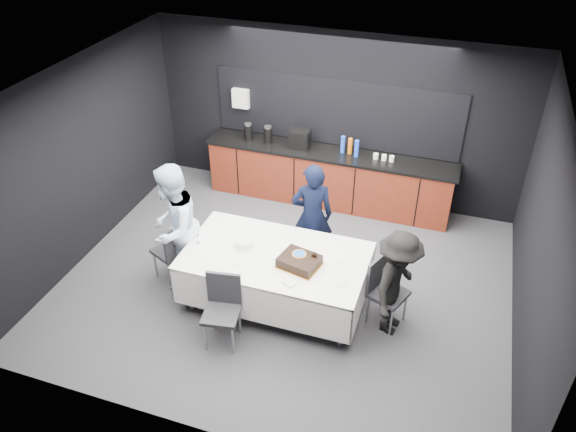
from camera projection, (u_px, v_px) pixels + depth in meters
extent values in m
plane|color=#414146|center=(286.00, 282.00, 7.82)|extent=(6.00, 6.00, 0.00)
cube|color=white|center=(285.00, 91.00, 6.24)|extent=(6.00, 5.00, 0.04)
cube|color=black|center=(335.00, 118.00, 8.99)|extent=(6.00, 0.04, 2.80)
cube|color=black|center=(197.00, 338.00, 5.07)|extent=(6.00, 0.04, 2.80)
cube|color=black|center=(82.00, 161.00, 7.81)|extent=(0.04, 5.00, 2.80)
cube|color=black|center=(540.00, 243.00, 6.24)|extent=(0.04, 5.00, 2.80)
cube|color=#5C1C0E|center=(328.00, 178.00, 9.29)|extent=(4.00, 0.60, 0.90)
cube|color=black|center=(329.00, 153.00, 9.02)|extent=(4.10, 0.64, 0.04)
cube|color=black|center=(335.00, 113.00, 8.91)|extent=(4.00, 0.03, 1.10)
cube|color=white|center=(241.00, 98.00, 9.26)|extent=(0.28, 0.12, 0.32)
cylinder|color=black|center=(248.00, 132.00, 9.30)|extent=(0.14, 0.14, 0.26)
cylinder|color=black|center=(268.00, 135.00, 9.21)|extent=(0.14, 0.14, 0.26)
cube|color=black|center=(300.00, 139.00, 9.06)|extent=(0.32, 0.24, 0.30)
cylinder|color=blue|center=(343.00, 144.00, 8.92)|extent=(0.07, 0.07, 0.28)
cylinder|color=orange|center=(350.00, 146.00, 8.89)|extent=(0.07, 0.07, 0.26)
cylinder|color=blue|center=(357.00, 149.00, 8.80)|extent=(0.07, 0.07, 0.28)
cylinder|color=white|center=(376.00, 156.00, 8.79)|extent=(0.08, 0.08, 0.09)
cylinder|color=white|center=(384.00, 158.00, 8.75)|extent=(0.08, 0.08, 0.09)
cylinder|color=white|center=(392.00, 159.00, 8.72)|extent=(0.08, 0.08, 0.09)
cylinder|color=#99999E|center=(248.00, 124.00, 9.22)|extent=(0.12, 0.12, 0.03)
cylinder|color=#99999E|center=(268.00, 127.00, 9.13)|extent=(0.12, 0.12, 0.03)
cylinder|color=#99999E|center=(189.00, 287.00, 7.17)|extent=(0.06, 0.06, 0.75)
cylinder|color=#99999E|center=(221.00, 243.00, 7.95)|extent=(0.06, 0.06, 0.75)
cylinder|color=#99999E|center=(341.00, 323.00, 6.64)|extent=(0.06, 0.06, 0.75)
cylinder|color=#99999E|center=(360.00, 272.00, 7.42)|extent=(0.06, 0.06, 0.75)
cube|color=white|center=(275.00, 256.00, 7.08)|extent=(2.32, 1.32, 0.04)
cube|color=white|center=(258.00, 306.00, 6.72)|extent=(2.32, 0.02, 0.55)
cube|color=white|center=(291.00, 243.00, 7.74)|extent=(2.32, 0.02, 0.55)
cube|color=white|center=(195.00, 255.00, 7.53)|extent=(0.02, 1.32, 0.55)
cube|color=white|center=(363.00, 291.00, 6.93)|extent=(0.02, 1.32, 0.55)
cube|color=gold|center=(299.00, 265.00, 6.90)|extent=(0.58, 0.51, 0.01)
cube|color=black|center=(299.00, 261.00, 6.86)|extent=(0.53, 0.46, 0.10)
cube|color=black|center=(299.00, 258.00, 6.83)|extent=(0.53, 0.46, 0.01)
cylinder|color=orange|center=(299.00, 254.00, 6.88)|extent=(0.18, 0.18, 0.00)
cylinder|color=blue|center=(299.00, 254.00, 6.88)|extent=(0.15, 0.15, 0.01)
sphere|color=black|center=(316.00, 253.00, 6.87)|extent=(0.04, 0.04, 0.04)
sphere|color=black|center=(317.00, 255.00, 6.83)|extent=(0.04, 0.04, 0.04)
sphere|color=black|center=(314.00, 255.00, 6.84)|extent=(0.04, 0.04, 0.04)
cylinder|color=white|center=(244.00, 243.00, 7.20)|extent=(0.24, 0.24, 0.10)
cylinder|color=white|center=(238.00, 261.00, 6.95)|extent=(0.22, 0.22, 0.01)
cylinder|color=white|center=(343.00, 265.00, 6.90)|extent=(0.20, 0.20, 0.01)
cylinder|color=white|center=(341.00, 282.00, 6.64)|extent=(0.19, 0.19, 0.01)
cylinder|color=white|center=(286.00, 234.00, 7.42)|extent=(0.18, 0.18, 0.01)
cube|color=white|center=(289.00, 283.00, 6.61)|extent=(0.18, 0.15, 0.02)
cylinder|color=white|center=(198.00, 242.00, 7.28)|extent=(0.06, 0.06, 0.00)
cylinder|color=white|center=(197.00, 239.00, 7.24)|extent=(0.01, 0.01, 0.12)
cylinder|color=white|center=(197.00, 232.00, 7.18)|extent=(0.05, 0.05, 0.10)
cube|color=#2B2B2F|center=(171.00, 251.00, 7.67)|extent=(0.56, 0.56, 0.05)
cube|color=#2B2B2F|center=(178.00, 242.00, 7.43)|extent=(0.21, 0.40, 0.45)
cylinder|color=#99999E|center=(175.00, 253.00, 8.00)|extent=(0.03, 0.03, 0.44)
cylinder|color=#99999E|center=(155.00, 264.00, 7.80)|extent=(0.03, 0.03, 0.44)
cylinder|color=#99999E|center=(190.00, 263.00, 7.81)|extent=(0.03, 0.03, 0.44)
cylinder|color=#99999E|center=(171.00, 275.00, 7.61)|extent=(0.03, 0.03, 0.44)
cube|color=#2B2B2F|center=(388.00, 294.00, 6.95)|extent=(0.55, 0.55, 0.05)
cube|color=#2B2B2F|center=(377.00, 272.00, 6.91)|extent=(0.19, 0.41, 0.45)
cylinder|color=#99999E|center=(391.00, 321.00, 6.88)|extent=(0.03, 0.03, 0.44)
cylinder|color=#99999E|center=(405.00, 307.00, 7.10)|extent=(0.03, 0.03, 0.44)
cylinder|color=#99999E|center=(368.00, 309.00, 7.06)|extent=(0.03, 0.03, 0.44)
cylinder|color=#99999E|center=(382.00, 295.00, 7.28)|extent=(0.03, 0.03, 0.44)
cube|color=#2B2B2F|center=(221.00, 314.00, 6.66)|extent=(0.48, 0.48, 0.05)
cube|color=#2B2B2F|center=(224.00, 288.00, 6.68)|extent=(0.42, 0.11, 0.45)
cylinder|color=#99999E|center=(205.00, 337.00, 6.68)|extent=(0.03, 0.03, 0.44)
cylinder|color=#99999E|center=(233.00, 340.00, 6.63)|extent=(0.03, 0.03, 0.44)
cylinder|color=#99999E|center=(213.00, 316.00, 6.95)|extent=(0.03, 0.03, 0.44)
cylinder|color=#99999E|center=(240.00, 320.00, 6.91)|extent=(0.03, 0.03, 0.44)
imported|color=black|center=(312.00, 216.00, 7.75)|extent=(0.69, 0.57, 1.61)
imported|color=#C7E0FB|center=(174.00, 227.00, 7.36)|extent=(0.74, 0.92, 1.79)
imported|color=black|center=(397.00, 284.00, 6.70)|extent=(0.69, 1.01, 1.45)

